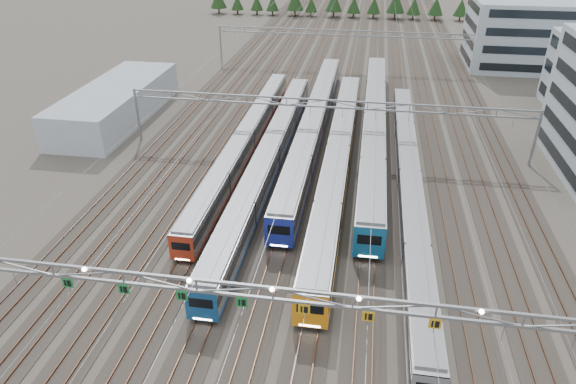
# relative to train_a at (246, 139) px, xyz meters

# --- Properties ---
(ground) EXTENTS (400.00, 400.00, 0.00)m
(ground) POSITION_rel_train_a_xyz_m (11.25, -38.39, -1.92)
(ground) COLOR #47423A
(ground) RESTS_ON ground
(track_bed) EXTENTS (54.00, 260.00, 5.42)m
(track_bed) POSITION_rel_train_a_xyz_m (11.25, 61.61, -0.43)
(track_bed) COLOR #2D2823
(track_bed) RESTS_ON ground
(train_a) EXTENTS (2.56, 54.69, 3.33)m
(train_a) POSITION_rel_train_a_xyz_m (0.00, 0.00, 0.00)
(train_a) COLOR black
(train_a) RESTS_ON ground
(train_b) EXTENTS (2.83, 58.97, 3.69)m
(train_b) POSITION_rel_train_a_xyz_m (4.50, -5.62, 0.18)
(train_b) COLOR black
(train_b) RESTS_ON ground
(train_c) EXTENTS (3.07, 60.79, 4.01)m
(train_c) POSITION_rel_train_a_xyz_m (9.00, 6.75, 0.34)
(train_c) COLOR black
(train_c) RESTS_ON ground
(train_d) EXTENTS (3.05, 59.98, 3.97)m
(train_d) POSITION_rel_train_a_xyz_m (13.50, -4.49, 0.32)
(train_d) COLOR black
(train_d) RESTS_ON ground
(train_e) EXTENTS (3.19, 63.09, 4.17)m
(train_e) POSITION_rel_train_a_xyz_m (18.00, 7.46, 0.42)
(train_e) COLOR black
(train_e) RESTS_ON ground
(train_f) EXTENTS (2.55, 62.85, 3.32)m
(train_f) POSITION_rel_train_a_xyz_m (22.50, -9.15, -0.01)
(train_f) COLOR black
(train_f) RESTS_ON ground
(gantry_near) EXTENTS (56.36, 0.61, 8.08)m
(gantry_near) POSITION_rel_train_a_xyz_m (11.20, -38.51, 5.17)
(gantry_near) COLOR gray
(gantry_near) RESTS_ON ground
(gantry_mid) EXTENTS (56.36, 0.36, 8.00)m
(gantry_mid) POSITION_rel_train_a_xyz_m (11.25, 1.61, 4.47)
(gantry_mid) COLOR gray
(gantry_mid) RESTS_ON ground
(gantry_far) EXTENTS (56.36, 0.36, 8.00)m
(gantry_far) POSITION_rel_train_a_xyz_m (11.25, 46.61, 4.47)
(gantry_far) COLOR gray
(gantry_far) RESTS_ON ground
(depot_bldg_north) EXTENTS (22.00, 18.00, 14.04)m
(depot_bldg_north) POSITION_rel_train_a_xyz_m (48.46, 53.55, 5.11)
(depot_bldg_north) COLOR #9DAFBB
(depot_bldg_north) RESTS_ON ground
(west_shed) EXTENTS (10.00, 30.00, 5.44)m
(west_shed) POSITION_rel_train_a_xyz_m (-24.04, 9.46, 0.81)
(west_shed) COLOR #9DAFBB
(west_shed) RESTS_ON ground
(treeline) EXTENTS (81.20, 5.60, 7.02)m
(treeline) POSITION_rel_train_a_xyz_m (4.05, 103.44, 2.32)
(treeline) COLOR #332114
(treeline) RESTS_ON ground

